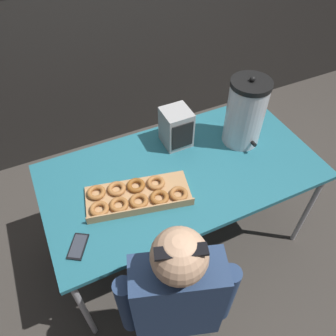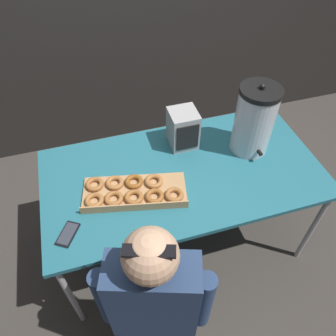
# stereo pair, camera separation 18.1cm
# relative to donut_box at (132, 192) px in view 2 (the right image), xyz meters

# --- Properties ---
(ground_plane) EXTENTS (12.00, 12.00, 0.00)m
(ground_plane) POSITION_rel_donut_box_xyz_m (0.31, 0.08, -0.75)
(ground_plane) COLOR #3D3833
(folding_table) EXTENTS (1.59, 0.83, 0.73)m
(folding_table) POSITION_rel_donut_box_xyz_m (0.31, 0.08, -0.06)
(folding_table) COLOR #236675
(folding_table) RESTS_ON ground
(donut_box) EXTENTS (0.59, 0.35, 0.05)m
(donut_box) POSITION_rel_donut_box_xyz_m (0.00, 0.00, 0.00)
(donut_box) COLOR tan
(donut_box) RESTS_ON folding_table
(coffee_urn) EXTENTS (0.23, 0.26, 0.45)m
(coffee_urn) POSITION_rel_donut_box_xyz_m (0.76, 0.16, 0.19)
(coffee_urn) COLOR silver
(coffee_urn) RESTS_ON folding_table
(cell_phone) EXTENTS (0.13, 0.15, 0.01)m
(cell_phone) POSITION_rel_donut_box_xyz_m (-0.36, -0.16, -0.01)
(cell_phone) COLOR black
(cell_phone) RESTS_ON folding_table
(space_heater) EXTENTS (0.16, 0.17, 0.24)m
(space_heater) POSITION_rel_donut_box_xyz_m (0.39, 0.30, 0.10)
(space_heater) COLOR #9E9E9E
(space_heater) RESTS_ON folding_table
(person_seated) EXTENTS (0.49, 0.30, 1.18)m
(person_seated) POSITION_rel_donut_box_xyz_m (-0.03, -0.56, -0.18)
(person_seated) COLOR #33332D
(person_seated) RESTS_ON ground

